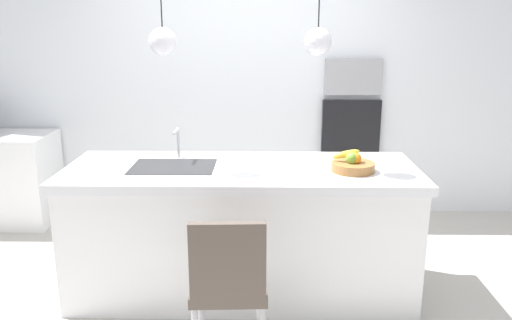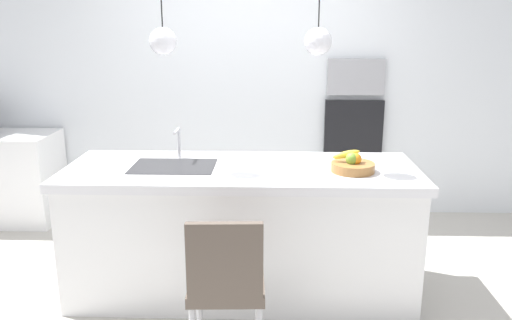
# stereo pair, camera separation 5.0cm
# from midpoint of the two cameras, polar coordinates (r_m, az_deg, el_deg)

# --- Properties ---
(floor) EXTENTS (6.60, 6.60, 0.00)m
(floor) POSITION_cam_midpoint_polar(r_m,az_deg,el_deg) (3.83, -1.15, -13.98)
(floor) COLOR #BCB7AD
(floor) RESTS_ON ground
(back_wall) EXTENTS (6.00, 0.10, 2.60)m
(back_wall) POSITION_cam_midpoint_polar(r_m,az_deg,el_deg) (5.03, -0.26, 8.65)
(back_wall) COLOR white
(back_wall) RESTS_ON ground
(kitchen_island) EXTENTS (2.38, 0.87, 0.91)m
(kitchen_island) POSITION_cam_midpoint_polar(r_m,az_deg,el_deg) (3.63, -1.19, -7.66)
(kitchen_island) COLOR white
(kitchen_island) RESTS_ON ground
(sink_basin) EXTENTS (0.56, 0.40, 0.02)m
(sink_basin) POSITION_cam_midpoint_polar(r_m,az_deg,el_deg) (3.54, -8.72, -0.77)
(sink_basin) COLOR #2D2D30
(sink_basin) RESTS_ON kitchen_island
(faucet) EXTENTS (0.02, 0.17, 0.22)m
(faucet) POSITION_cam_midpoint_polar(r_m,az_deg,el_deg) (3.70, -8.22, 2.32)
(faucet) COLOR silver
(faucet) RESTS_ON kitchen_island
(fruit_bowl) EXTENTS (0.28, 0.28, 0.15)m
(fruit_bowl) POSITION_cam_midpoint_polar(r_m,az_deg,el_deg) (3.43, 11.03, -0.56)
(fruit_bowl) COLOR #9E6B38
(fruit_bowl) RESTS_ON kitchen_island
(microwave) EXTENTS (0.54, 0.08, 0.34)m
(microwave) POSITION_cam_midpoint_polar(r_m,az_deg,el_deg) (5.02, 11.26, 9.01)
(microwave) COLOR #9E9EA3
(microwave) RESTS_ON back_wall
(oven) EXTENTS (0.56, 0.08, 0.56)m
(oven) POSITION_cam_midpoint_polar(r_m,az_deg,el_deg) (5.09, 10.98, 3.41)
(oven) COLOR black
(oven) RESTS_ON back_wall
(chair_near) EXTENTS (0.43, 0.44, 0.90)m
(chair_near) POSITION_cam_midpoint_polar(r_m,az_deg,el_deg) (2.84, -2.79, -13.28)
(chair_near) COLOR brown
(chair_near) RESTS_ON ground
(pendant_light_left) EXTENTS (0.18, 0.18, 0.78)m
(pendant_light_left) POSITION_cam_midpoint_polar(r_m,az_deg,el_deg) (3.42, -9.81, 12.85)
(pendant_light_left) COLOR silver
(pendant_light_right) EXTENTS (0.18, 0.18, 0.78)m
(pendant_light_right) POSITION_cam_midpoint_polar(r_m,az_deg,el_deg) (3.36, 7.32, 12.91)
(pendant_light_right) COLOR silver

